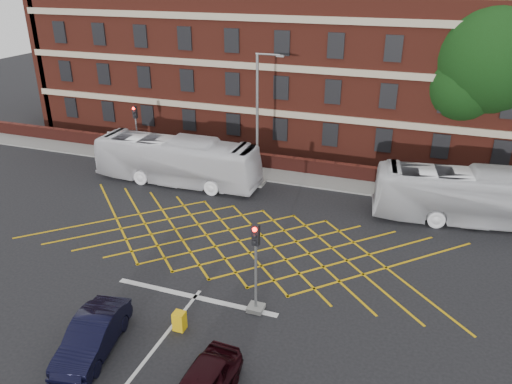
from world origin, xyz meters
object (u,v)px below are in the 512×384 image
(bus_right, at_px, (478,197))
(utility_cabinet, at_px, (179,321))
(bus_left, at_px, (177,161))
(car_navy, at_px, (92,336))
(traffic_light_near, at_px, (256,276))
(deciduous_tree, at_px, (488,65))
(traffic_light_far, at_px, (137,138))
(direction_signs, at_px, (115,141))
(street_lamp, at_px, (258,143))

(bus_right, distance_m, utility_cabinet, 18.88)
(bus_left, height_order, bus_right, bus_right)
(car_navy, height_order, utility_cabinet, car_navy)
(bus_right, bearing_deg, traffic_light_near, 134.64)
(traffic_light_near, xyz_separation_m, utility_cabinet, (-2.56, -2.29, -1.35))
(deciduous_tree, relative_size, traffic_light_far, 2.93)
(direction_signs, distance_m, utility_cabinet, 22.18)
(bus_left, distance_m, street_lamp, 5.83)
(traffic_light_near, distance_m, traffic_light_far, 21.27)
(bus_right, height_order, direction_signs, bus_right)
(deciduous_tree, xyz_separation_m, street_lamp, (-13.98, -8.61, -4.58))
(traffic_light_far, bearing_deg, utility_cabinet, -53.62)
(deciduous_tree, distance_m, street_lamp, 17.05)
(deciduous_tree, bearing_deg, utility_cabinet, -116.33)
(car_navy, distance_m, deciduous_tree, 30.93)
(traffic_light_far, bearing_deg, car_navy, -62.64)
(traffic_light_near, bearing_deg, car_navy, -138.17)
(utility_cabinet, bearing_deg, traffic_light_far, 126.38)
(traffic_light_far, relative_size, direction_signs, 1.94)
(bus_left, height_order, direction_signs, bus_left)
(bus_right, bearing_deg, deciduous_tree, -8.52)
(traffic_light_far, distance_m, street_lamp, 10.80)
(street_lamp, bearing_deg, traffic_light_near, -70.77)
(street_lamp, height_order, direction_signs, street_lamp)
(bus_left, relative_size, bus_right, 0.99)
(bus_right, distance_m, direction_signs, 26.48)
(street_lamp, bearing_deg, direction_signs, 174.29)
(bus_right, bearing_deg, utility_cabinet, 132.63)
(bus_right, relative_size, traffic_light_far, 2.77)
(bus_left, height_order, traffic_light_near, traffic_light_near)
(bus_right, xyz_separation_m, traffic_light_near, (-9.33, -12.33, 0.12))
(street_lamp, bearing_deg, bus_right, -3.63)
(deciduous_tree, bearing_deg, traffic_light_far, -164.19)
(bus_left, relative_size, street_lamp, 1.31)
(deciduous_tree, bearing_deg, car_navy, -118.76)
(direction_signs, bearing_deg, traffic_light_far, 12.47)
(direction_signs, bearing_deg, deciduous_tree, 15.57)
(deciduous_tree, relative_size, utility_cabinet, 14.92)
(deciduous_tree, xyz_separation_m, traffic_light_far, (-24.57, -6.96, -5.91))
(traffic_light_far, bearing_deg, bus_left, -31.51)
(bus_right, relative_size, traffic_light_near, 2.77)
(traffic_light_near, xyz_separation_m, traffic_light_far, (-15.20, 14.87, 0.00))
(car_navy, bearing_deg, traffic_light_far, 106.12)
(deciduous_tree, xyz_separation_m, utility_cabinet, (-11.93, -24.11, -7.26))
(car_navy, xyz_separation_m, direction_signs, (-11.93, 19.05, 0.65))
(bus_left, relative_size, deciduous_tree, 0.94)
(deciduous_tree, xyz_separation_m, direction_signs, (-26.44, -7.37, -6.30))
(car_navy, height_order, traffic_light_near, traffic_light_near)
(deciduous_tree, distance_m, traffic_light_near, 24.48)
(car_navy, bearing_deg, street_lamp, 77.09)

